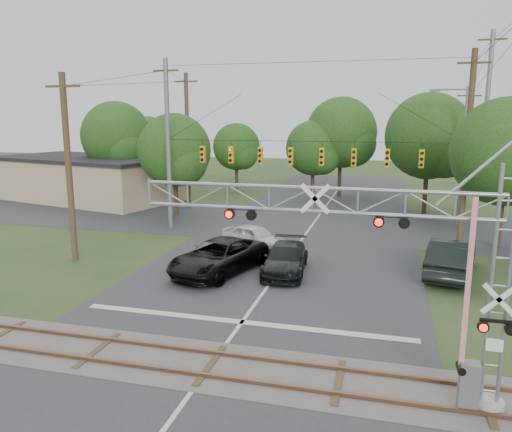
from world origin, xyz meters
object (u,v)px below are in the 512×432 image
(sedan_silver, at_px, (254,237))
(commercial_building, at_px, (87,178))
(crossing_gantry, at_px, (381,255))
(traffic_signal_span, at_px, (320,150))
(pickup_black, at_px, (219,257))
(streetlight, at_px, (460,149))
(car_dark, at_px, (285,259))

(sedan_silver, relative_size, commercial_building, 0.22)
(sedan_silver, distance_m, commercial_building, 23.94)
(crossing_gantry, bearing_deg, traffic_signal_span, 102.80)
(sedan_silver, bearing_deg, traffic_signal_span, -15.59)
(pickup_black, relative_size, commercial_building, 0.32)
(pickup_black, height_order, commercial_building, commercial_building)
(sedan_silver, distance_m, streetlight, 16.57)
(crossing_gantry, height_order, pickup_black, crossing_gantry)
(pickup_black, bearing_deg, car_dark, 31.65)
(commercial_building, bearing_deg, traffic_signal_span, -8.10)
(pickup_black, bearing_deg, sedan_silver, 100.20)
(crossing_gantry, bearing_deg, streetlight, 78.71)
(crossing_gantry, relative_size, commercial_building, 0.54)
(commercial_building, bearing_deg, streetlight, 8.28)
(sedan_silver, xyz_separation_m, streetlight, (12.27, 10.08, 4.74))
(crossing_gantry, bearing_deg, pickup_black, 129.79)
(sedan_silver, bearing_deg, streetlight, -26.91)
(car_dark, bearing_deg, commercial_building, 137.81)
(sedan_silver, height_order, streetlight, streetlight)
(traffic_signal_span, relative_size, commercial_building, 1.03)
(crossing_gantry, distance_m, commercial_building, 38.92)
(crossing_gantry, relative_size, streetlight, 1.04)
(commercial_building, bearing_deg, sedan_silver, -19.78)
(sedan_silver, bearing_deg, crossing_gantry, -129.22)
(sedan_silver, bearing_deg, pickup_black, -162.30)
(traffic_signal_span, relative_size, streetlight, 1.98)
(sedan_silver, height_order, commercial_building, commercial_building)
(crossing_gantry, height_order, car_dark, crossing_gantry)
(traffic_signal_span, height_order, pickup_black, traffic_signal_span)
(streetlight, bearing_deg, pickup_black, -130.41)
(crossing_gantry, bearing_deg, sedan_silver, 117.08)
(traffic_signal_span, xyz_separation_m, commercial_building, (-23.08, 9.36, -3.62))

